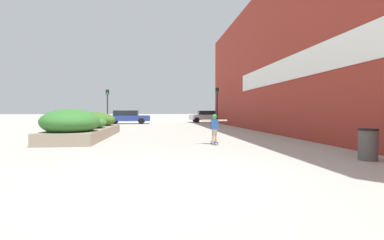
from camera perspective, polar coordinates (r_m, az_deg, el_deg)
ground_plane at (r=6.26m, az=-3.06°, el=-10.49°), size 300.00×300.00×0.00m
building_wall_right at (r=19.83m, az=14.42°, el=11.25°), size 0.67×32.99×9.31m
planter_box at (r=15.63m, az=-19.78°, el=-1.05°), size 2.37×8.27×1.42m
skateboard at (r=12.00m, az=4.29°, el=-4.31°), size 0.23×0.70×0.10m
skateboarder at (r=11.95m, az=4.30°, el=-0.98°), size 1.04×0.19×1.11m
trash_bin at (r=9.34m, az=30.51°, el=-4.04°), size 0.51×0.51×0.85m
car_leftmost at (r=36.06m, az=2.75°, el=0.72°), size 3.97×1.91×1.41m
car_center_left at (r=37.27m, az=14.75°, el=0.80°), size 4.78×1.97×1.55m
car_center_right at (r=32.76m, az=-12.19°, el=0.60°), size 4.67×1.91×1.43m
car_rightmost at (r=37.84m, az=-22.77°, el=0.67°), size 4.23×1.93×1.47m
traffic_light_left at (r=28.83m, az=-15.81°, el=3.50°), size 0.28×0.30×3.35m
traffic_light_right at (r=28.89m, az=4.80°, el=3.87°), size 0.28×0.30×3.61m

